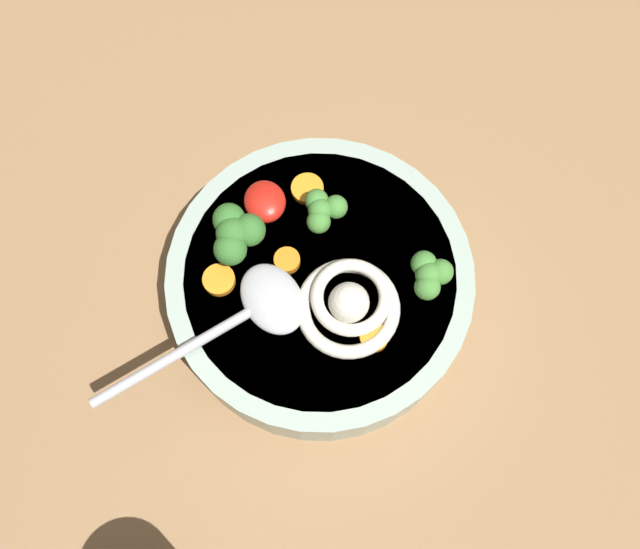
# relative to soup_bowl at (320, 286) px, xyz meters

# --- Properties ---
(table_slab) EXTENTS (1.24, 1.24, 0.04)m
(table_slab) POSITION_rel_soup_bowl_xyz_m (0.02, -0.02, -0.05)
(table_slab) COLOR #936D47
(table_slab) RESTS_ON ground
(soup_bowl) EXTENTS (0.24, 0.24, 0.06)m
(soup_bowl) POSITION_rel_soup_bowl_xyz_m (0.00, 0.00, 0.00)
(soup_bowl) COLOR #9EB2A3
(soup_bowl) RESTS_ON table_slab
(noodle_pile) EXTENTS (0.09, 0.08, 0.03)m
(noodle_pile) POSITION_rel_soup_bowl_xyz_m (-0.03, -0.01, 0.04)
(noodle_pile) COLOR silver
(noodle_pile) RESTS_ON soup_bowl
(soup_spoon) EXTENTS (0.08, 0.17, 0.02)m
(soup_spoon) POSITION_rel_soup_bowl_xyz_m (-0.02, 0.05, 0.04)
(soup_spoon) COLOR #B7B7BC
(soup_spoon) RESTS_ON soup_bowl
(chili_sauce_dollop) EXTENTS (0.04, 0.03, 0.02)m
(chili_sauce_dollop) POSITION_rel_soup_bowl_xyz_m (0.07, 0.03, 0.04)
(chili_sauce_dollop) COLOR red
(chili_sauce_dollop) RESTS_ON soup_bowl
(broccoli_floret_beside_noodles) EXTENTS (0.05, 0.04, 0.04)m
(broccoli_floret_beside_noodles) POSITION_rel_soup_bowl_xyz_m (0.04, 0.05, 0.05)
(broccoli_floret_beside_noodles) COLOR #7A9E60
(broccoli_floret_beside_noodles) RESTS_ON soup_bowl
(broccoli_floret_far) EXTENTS (0.04, 0.03, 0.03)m
(broccoli_floret_far) POSITION_rel_soup_bowl_xyz_m (-0.03, -0.08, 0.05)
(broccoli_floret_far) COLOR #7A9E60
(broccoli_floret_far) RESTS_ON soup_bowl
(broccoli_floret_beside_chili) EXTENTS (0.04, 0.03, 0.03)m
(broccoli_floret_beside_chili) POSITION_rel_soup_bowl_xyz_m (0.04, -0.01, 0.05)
(broccoli_floret_beside_chili) COLOR #7A9E60
(broccoli_floret_beside_chili) RESTS_ON soup_bowl
(carrot_slice_rear) EXTENTS (0.03, 0.03, 0.01)m
(carrot_slice_rear) POSITION_rel_soup_bowl_xyz_m (0.07, -0.01, 0.03)
(carrot_slice_rear) COLOR orange
(carrot_slice_rear) RESTS_ON soup_bowl
(carrot_slice_right) EXTENTS (0.02, 0.02, 0.01)m
(carrot_slice_right) POSITION_rel_soup_bowl_xyz_m (-0.06, -0.03, 0.03)
(carrot_slice_right) COLOR orange
(carrot_slice_right) RESTS_ON soup_bowl
(carrot_slice_front) EXTENTS (0.02, 0.02, 0.01)m
(carrot_slice_front) POSITION_rel_soup_bowl_xyz_m (0.02, 0.02, 0.03)
(carrot_slice_front) COLOR orange
(carrot_slice_front) RESTS_ON soup_bowl
(carrot_slice_near_spoon) EXTENTS (0.02, 0.02, 0.01)m
(carrot_slice_near_spoon) POSITION_rel_soup_bowl_xyz_m (0.02, 0.08, 0.03)
(carrot_slice_near_spoon) COLOR orange
(carrot_slice_near_spoon) RESTS_ON soup_bowl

